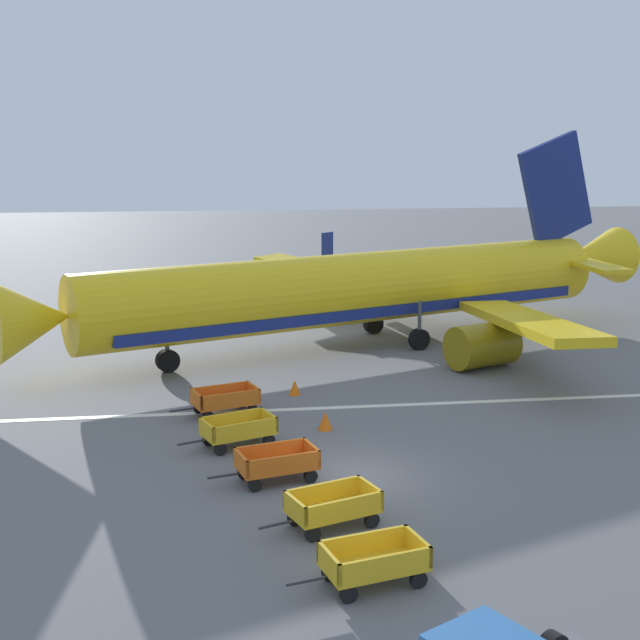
{
  "coord_description": "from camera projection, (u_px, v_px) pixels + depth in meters",
  "views": [
    {
      "loc": [
        -4.61,
        -26.15,
        10.76
      ],
      "look_at": [
        0.46,
        11.66,
        2.8
      ],
      "focal_mm": 48.45,
      "sensor_mm": 36.0,
      "label": 1
    }
  ],
  "objects": [
    {
      "name": "baggage_cart_nearest",
      "position": [
        374.0,
        562.0,
        21.21
      ],
      "size": [
        3.62,
        1.97,
        1.07
      ],
      "color": "gold",
      "rests_on": "ground"
    },
    {
      "name": "baggage_cart_fourth_in_row",
      "position": [
        238.0,
        430.0,
        30.86
      ],
      "size": [
        3.58,
        2.21,
        1.07
      ],
      "color": "gold",
      "rests_on": "ground"
    },
    {
      "name": "baggage_cart_far_end",
      "position": [
        225.0,
        400.0,
        34.42
      ],
      "size": [
        3.6,
        2.11,
        1.07
      ],
      "color": "orange",
      "rests_on": "ground"
    },
    {
      "name": "traffic_cone_mid_apron",
      "position": [
        295.0,
        387.0,
        37.13
      ],
      "size": [
        0.5,
        0.5,
        0.66
      ],
      "primitive_type": "cone",
      "color": "orange",
      "rests_on": "ground"
    },
    {
      "name": "baggage_cart_second_in_row",
      "position": [
        333.0,
        507.0,
        24.4
      ],
      "size": [
        3.59,
        2.17,
        1.07
      ],
      "color": "gold",
      "rests_on": "ground"
    },
    {
      "name": "apron_stripe",
      "position": [
        323.0,
        408.0,
        35.33
      ],
      "size": [
        120.0,
        0.36,
        0.01
      ],
      "primitive_type": "cube",
      "color": "silver",
      "rests_on": "ground"
    },
    {
      "name": "traffic_cone_near_plane",
      "position": [
        325.0,
        420.0,
        32.66
      ],
      "size": [
        0.55,
        0.55,
        0.72
      ],
      "primitive_type": "cone",
      "color": "orange",
      "rests_on": "ground"
    },
    {
      "name": "ground_plane",
      "position": [
        353.0,
        476.0,
        28.17
      ],
      "size": [
        220.0,
        220.0,
        0.0
      ],
      "primitive_type": "plane",
      "color": "slate"
    },
    {
      "name": "baggage_cart_third_in_row",
      "position": [
        277.0,
        463.0,
        27.69
      ],
      "size": [
        3.62,
        1.99,
        1.07
      ],
      "color": "orange",
      "rests_on": "ground"
    },
    {
      "name": "airplane",
      "position": [
        373.0,
        288.0,
        45.8
      ],
      "size": [
        36.15,
        29.47,
        11.34
      ],
      "color": "yellow",
      "rests_on": "ground"
    }
  ]
}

